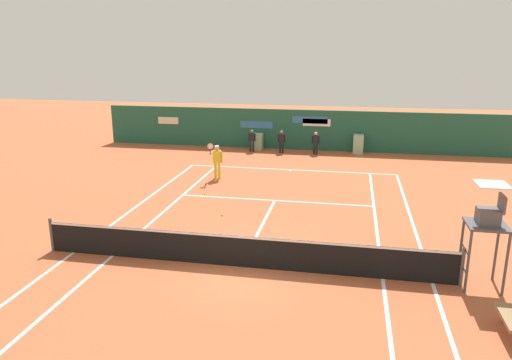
# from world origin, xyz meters

# --- Properties ---
(ground_plane) EXTENTS (80.00, 80.00, 0.01)m
(ground_plane) POSITION_xyz_m (-0.00, 0.58, 0.00)
(ground_plane) COLOR #B25633
(tennis_net) EXTENTS (12.10, 0.10, 1.07)m
(tennis_net) POSITION_xyz_m (0.00, 0.00, 0.51)
(tennis_net) COLOR #4C4C51
(tennis_net) RESTS_ON ground_plane
(sponsor_back_wall) EXTENTS (25.00, 1.02, 2.45)m
(sponsor_back_wall) POSITION_xyz_m (0.02, 16.97, 1.19)
(sponsor_back_wall) COLOR #1E5642
(sponsor_back_wall) RESTS_ON ground_plane
(umpire_chair) EXTENTS (1.00, 1.00, 2.83)m
(umpire_chair) POSITION_xyz_m (6.50, 0.07, 1.85)
(umpire_chair) COLOR #47474C
(umpire_chair) RESTS_ON ground_plane
(player_on_baseline) EXTENTS (0.57, 0.73, 1.85)m
(player_on_baseline) POSITION_xyz_m (-3.26, 9.28, 0.98)
(player_on_baseline) COLOR yellow
(player_on_baseline) RESTS_ON ground_plane
(ball_kid_right_post) EXTENTS (0.45, 0.21, 1.36)m
(ball_kid_right_post) POSITION_xyz_m (-1.06, 15.71, 0.78)
(ball_kid_right_post) COLOR black
(ball_kid_right_post) RESTS_ON ground_plane
(ball_kid_left_post) EXTENTS (0.45, 0.19, 1.34)m
(ball_kid_left_post) POSITION_xyz_m (0.97, 15.71, 0.77)
(ball_kid_left_post) COLOR black
(ball_kid_left_post) RESTS_ON ground_plane
(ball_kid_centre_post) EXTENTS (0.45, 0.19, 1.34)m
(ball_kid_centre_post) POSITION_xyz_m (-2.86, 15.71, 0.77)
(ball_kid_centre_post) COLOR black
(ball_kid_centre_post) RESTS_ON ground_plane
(tennis_ball_by_sideline) EXTENTS (0.07, 0.07, 0.07)m
(tennis_ball_by_sideline) POSITION_xyz_m (-3.11, 6.67, 0.03)
(tennis_ball_by_sideline) COLOR #CCE033
(tennis_ball_by_sideline) RESTS_ON ground_plane
(tennis_ball_mid_court) EXTENTS (0.07, 0.07, 0.07)m
(tennis_ball_mid_court) POSITION_xyz_m (-1.66, 4.14, 0.03)
(tennis_ball_mid_court) COLOR #CCE033
(tennis_ball_mid_court) RESTS_ON ground_plane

